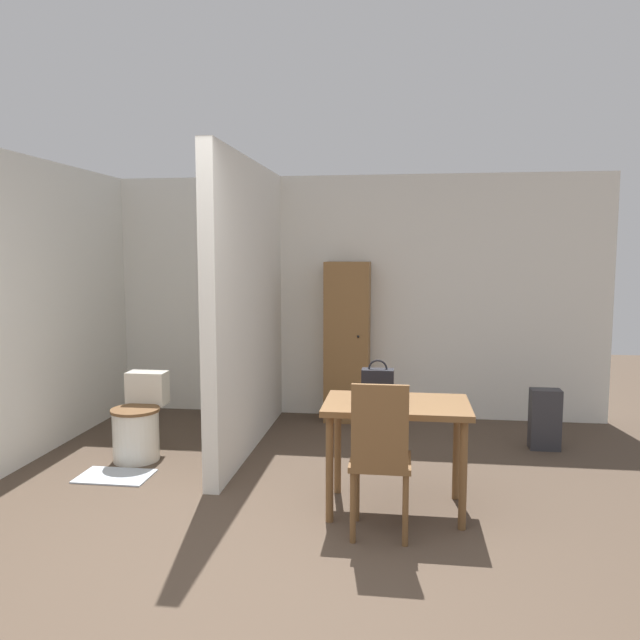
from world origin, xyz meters
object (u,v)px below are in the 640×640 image
toilet (138,424)px  space_heater (545,419)px  wooden_cabinet (347,342)px  handbag (378,386)px  dining_table (396,418)px  wooden_chair (380,455)px

toilet → space_heater: bearing=11.6°
wooden_cabinet → handbag: bearing=-80.0°
wooden_cabinet → space_heater: size_ratio=3.05×
dining_table → toilet: dining_table is taller
handbag → wooden_cabinet: 2.32m
dining_table → handbag: bearing=-147.0°
dining_table → handbag: handbag is taller
dining_table → wooden_cabinet: wooden_cabinet is taller
wooden_chair → handbag: size_ratio=3.26×
wooden_chair → space_heater: bearing=54.4°
wooden_chair → space_heater: 2.36m
dining_table → space_heater: size_ratio=1.79×
toilet → handbag: bearing=-22.9°
dining_table → toilet: 2.31m
handbag → wooden_cabinet: wooden_cabinet is taller
wooden_chair → space_heater: wooden_chair is taller
toilet → wooden_cabinet: (1.62, 1.43, 0.52)m
dining_table → space_heater: (1.28, 1.48, -0.36)m
toilet → handbag: size_ratio=2.34×
wooden_chair → wooden_cabinet: wooden_cabinet is taller
dining_table → space_heater: 1.98m
wooden_cabinet → space_heater: (1.80, -0.72, -0.54)m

